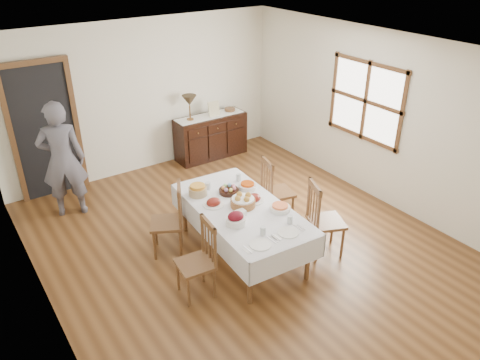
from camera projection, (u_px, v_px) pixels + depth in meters
ground at (244, 244)px, 6.40m from camera, size 6.00×6.00×0.00m
room_shell at (216, 125)px, 5.87m from camera, size 5.02×6.02×2.65m
dining_table at (241, 213)px, 5.94m from camera, size 1.17×2.11×0.71m
chair_left_near at (199, 259)px, 5.32m from camera, size 0.44×0.44×0.95m
chair_left_far at (170, 219)px, 6.04m from camera, size 0.56×0.56×0.99m
chair_right_near at (323, 218)px, 6.01m from camera, size 0.56×0.56×1.04m
chair_right_far at (275, 190)px, 6.75m from camera, size 0.49×0.49×0.98m
sideboard at (211, 136)px, 8.76m from camera, size 1.35×0.50×0.81m
person at (62, 156)px, 6.71m from camera, size 0.67×0.54×1.89m
bread_basket at (243, 201)px, 5.90m from camera, size 0.32×0.32×0.17m
egg_basket at (229, 190)px, 6.22m from camera, size 0.27×0.27×0.11m
ham_platter_a at (214, 203)px, 5.94m from camera, size 0.28×0.28×0.11m
ham_platter_b at (254, 199)px, 6.04m from camera, size 0.27×0.27×0.11m
beet_bowl at (236, 219)px, 5.53m from camera, size 0.24×0.24×0.16m
carrot_bowl at (247, 186)px, 6.31m from camera, size 0.25×0.25×0.09m
pineapple_bowl at (198, 190)px, 6.16m from camera, size 0.24×0.24×0.15m
casserole_dish at (280, 208)px, 5.83m from camera, size 0.26×0.26×0.08m
butter_dish at (240, 213)px, 5.71m from camera, size 0.15×0.10×0.07m
setting_left at (261, 240)px, 5.23m from camera, size 0.43×0.31×0.10m
setting_right at (288, 228)px, 5.45m from camera, size 0.43×0.31×0.10m
glass_far_a at (208, 186)px, 6.30m from camera, size 0.07×0.07×0.10m
glass_far_b at (239, 177)px, 6.51m from camera, size 0.07×0.07×0.11m
runner at (209, 116)px, 8.57m from camera, size 1.30×0.35×0.01m
table_lamp at (189, 101)px, 8.22m from camera, size 0.26×0.26×0.46m
picture_frame at (214, 109)px, 8.50m from camera, size 0.22×0.08×0.28m
deco_bowl at (230, 110)px, 8.80m from camera, size 0.20×0.20×0.06m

